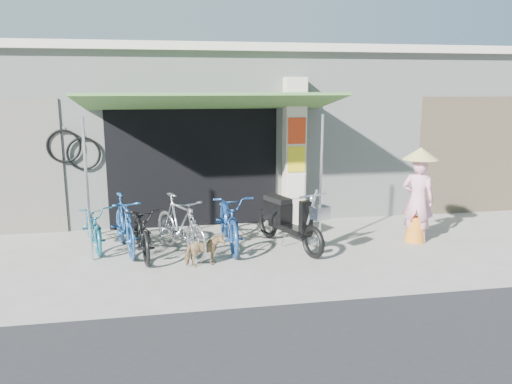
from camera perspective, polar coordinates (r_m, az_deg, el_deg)
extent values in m
plane|color=gray|center=(8.14, 2.66, -8.31)|extent=(80.00, 80.00, 0.00)
cube|color=#AAB0A7|center=(12.70, -2.40, 7.15)|extent=(12.00, 5.00, 3.50)
cube|color=beige|center=(12.67, -2.48, 15.42)|extent=(12.30, 5.30, 0.16)
cube|color=black|center=(10.15, -7.16, 3.00)|extent=(3.40, 0.06, 2.50)
cube|color=black|center=(10.29, -7.06, -0.84)|extent=(3.06, 0.04, 1.10)
torus|color=black|center=(10.18, -19.11, 4.16)|extent=(0.65, 0.05, 0.65)
cylinder|color=silver|center=(10.16, -19.21, 5.97)|extent=(0.02, 0.02, 0.12)
torus|color=black|center=(10.22, -21.11, 4.90)|extent=(0.65, 0.05, 0.65)
cylinder|color=silver|center=(10.21, -21.22, 6.69)|extent=(0.02, 0.02, 0.12)
cube|color=beige|center=(10.30, 4.34, 4.59)|extent=(0.42, 0.42, 3.00)
cube|color=red|center=(10.04, 4.70, 6.98)|extent=(0.36, 0.02, 0.52)
cube|color=gold|center=(10.10, 4.64, 3.76)|extent=(0.36, 0.02, 0.52)
cube|color=silver|center=(10.20, 4.59, 0.64)|extent=(0.36, 0.02, 0.50)
cube|color=#426F31|center=(9.13, -5.14, 10.25)|extent=(4.60, 1.88, 0.35)
cylinder|color=silver|center=(8.45, -18.72, 0.15)|extent=(0.05, 0.05, 2.36)
cylinder|color=silver|center=(8.75, 7.40, 1.08)|extent=(0.05, 0.05, 2.36)
cube|color=brown|center=(12.16, 23.49, 3.82)|extent=(2.60, 0.06, 2.60)
imported|color=#195E72|center=(9.30, -18.08, -3.64)|extent=(0.95, 1.65, 0.82)
imported|color=navy|center=(8.91, -14.80, -3.53)|extent=(0.86, 1.71, 0.99)
imported|color=black|center=(8.66, -12.89, -4.20)|extent=(0.88, 1.80, 0.90)
imported|color=#9FA0A4|center=(8.58, -8.65, -3.74)|extent=(1.19, 1.75, 1.03)
imported|color=navy|center=(8.88, -3.08, -3.11)|extent=(0.72, 1.95, 1.02)
imported|color=#997A51|center=(8.02, -5.93, -6.68)|extent=(0.67, 0.42, 0.52)
torus|color=black|center=(8.40, 6.55, -5.72)|extent=(0.30, 0.55, 0.56)
torus|color=black|center=(9.45, 1.38, -3.62)|extent=(0.30, 0.55, 0.56)
cube|color=black|center=(8.89, 3.81, -4.12)|extent=(0.59, 1.01, 0.10)
cube|color=black|center=(9.12, 2.48, -2.19)|extent=(0.47, 0.64, 0.36)
cube|color=black|center=(9.07, 2.49, -0.84)|extent=(0.45, 0.63, 0.09)
cube|color=black|center=(8.45, 5.72, -2.95)|extent=(0.25, 0.18, 0.59)
cylinder|color=silver|center=(8.22, 6.54, -0.39)|extent=(0.52, 0.24, 0.03)
cube|color=silver|center=(8.13, 7.33, -2.37)|extent=(0.33, 0.30, 0.21)
imported|color=pink|center=(9.58, 17.98, -0.87)|extent=(0.69, 0.64, 1.57)
cone|color=orange|center=(9.71, 17.77, -4.07)|extent=(0.38, 0.38, 0.46)
cone|color=tan|center=(9.43, 18.32, 4.21)|extent=(0.64, 0.64, 0.22)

